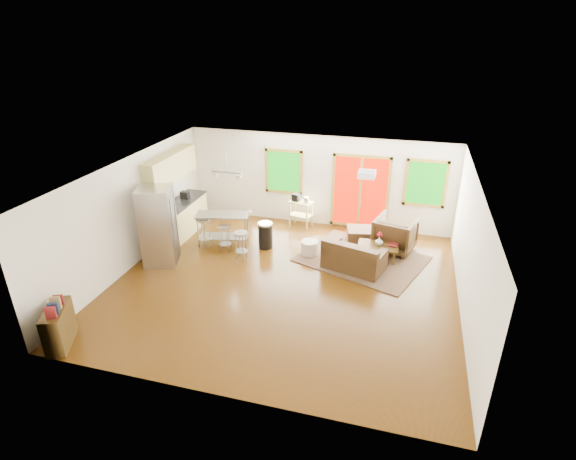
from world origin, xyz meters
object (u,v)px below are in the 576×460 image
(coffee_table, at_px, (378,247))
(refrigerator, at_px, (159,226))
(armchair, at_px, (395,233))
(island, at_px, (223,224))
(rug, at_px, (362,259))
(kitchen_cart, at_px, (300,205))
(loveseat, at_px, (353,259))
(ottoman, at_px, (359,236))

(coffee_table, relative_size, refrigerator, 0.52)
(armchair, xyz_separation_m, island, (-4.37, -0.85, 0.10))
(rug, xyz_separation_m, kitchen_cart, (-1.96, 1.53, 0.65))
(coffee_table, bearing_deg, island, -176.70)
(loveseat, relative_size, coffee_table, 1.57)
(island, bearing_deg, loveseat, -7.20)
(island, bearing_deg, kitchen_cart, 44.38)
(loveseat, height_order, ottoman, loveseat)
(refrigerator, bearing_deg, loveseat, -7.83)
(refrigerator, distance_m, island, 1.72)
(ottoman, xyz_separation_m, refrigerator, (-4.53, -2.29, 0.75))
(coffee_table, relative_size, ottoman, 1.56)
(coffee_table, distance_m, kitchen_cart, 2.74)
(rug, bearing_deg, kitchen_cart, 142.08)
(armchair, distance_m, island, 4.46)
(armchair, bearing_deg, loveseat, 70.40)
(loveseat, height_order, coffee_table, loveseat)
(ottoman, bearing_deg, kitchen_cart, 160.05)
(loveseat, relative_size, island, 1.07)
(coffee_table, xyz_separation_m, island, (-4.00, -0.23, 0.26))
(refrigerator, height_order, island, refrigerator)
(coffee_table, relative_size, island, 0.68)
(loveseat, bearing_deg, armchair, 71.66)
(refrigerator, xyz_separation_m, island, (1.08, 1.29, -0.36))
(rug, bearing_deg, ottoman, 101.97)
(coffee_table, height_order, island, island)
(coffee_table, height_order, armchair, armchair)
(rug, relative_size, ottoman, 4.47)
(refrigerator, bearing_deg, rug, -1.78)
(coffee_table, xyz_separation_m, ottoman, (-0.55, 0.77, -0.13))
(armchair, relative_size, refrigerator, 0.52)
(loveseat, relative_size, refrigerator, 0.81)
(loveseat, relative_size, ottoman, 2.45)
(ottoman, height_order, refrigerator, refrigerator)
(coffee_table, xyz_separation_m, armchair, (0.37, 0.62, 0.16))
(loveseat, xyz_separation_m, kitchen_cart, (-1.82, 2.08, 0.37))
(refrigerator, bearing_deg, island, 31.82)
(coffee_table, distance_m, ottoman, 0.95)
(refrigerator, bearing_deg, ottoman, 8.44)
(refrigerator, relative_size, kitchen_cart, 1.98)
(rug, xyz_separation_m, armchair, (0.73, 0.74, 0.48))
(loveseat, height_order, refrigerator, refrigerator)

